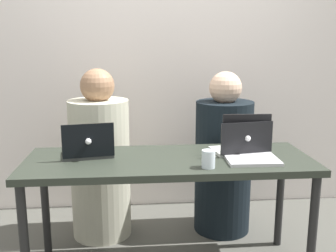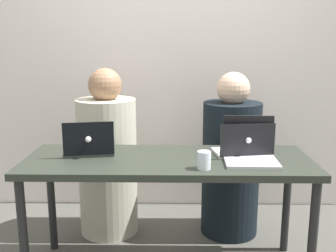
% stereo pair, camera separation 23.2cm
% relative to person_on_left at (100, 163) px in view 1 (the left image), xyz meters
% --- Properties ---
extents(back_wall, '(4.50, 0.10, 2.66)m').
position_rel_person_on_left_xyz_m(back_wall, '(0.45, 0.55, 0.79)').
color(back_wall, silver).
rests_on(back_wall, ground).
extents(desk, '(1.68, 0.60, 0.73)m').
position_rel_person_on_left_xyz_m(desk, '(0.45, -0.53, 0.11)').
color(desk, '#292F26').
rests_on(desk, ground).
extents(person_on_left, '(0.46, 0.46, 1.22)m').
position_rel_person_on_left_xyz_m(person_on_left, '(0.00, 0.00, 0.00)').
color(person_on_left, '#BCB9A1').
rests_on(person_on_left, ground).
extents(person_on_right, '(0.50, 0.50, 1.19)m').
position_rel_person_on_left_xyz_m(person_on_right, '(0.90, 0.00, -0.01)').
color(person_on_right, black).
rests_on(person_on_right, ground).
extents(laptop_front_right, '(0.30, 0.29, 0.25)m').
position_rel_person_on_left_xyz_m(laptop_front_right, '(0.92, -0.56, 0.24)').
color(laptop_front_right, silver).
rests_on(laptop_front_right, desk).
extents(laptop_back_left, '(0.33, 0.27, 0.21)m').
position_rel_person_on_left_xyz_m(laptop_back_left, '(-0.03, -0.46, 0.23)').
color(laptop_back_left, '#393C3B').
rests_on(laptop_back_left, desk).
extents(laptop_back_right, '(0.36, 0.27, 0.21)m').
position_rel_person_on_left_xyz_m(laptop_back_right, '(0.90, -0.46, 0.23)').
color(laptop_back_right, silver).
rests_on(laptop_back_right, desk).
extents(water_glass_right, '(0.07, 0.07, 0.10)m').
position_rel_person_on_left_xyz_m(water_glass_right, '(0.65, -0.72, 0.23)').
color(water_glass_right, silver).
rests_on(water_glass_right, desk).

